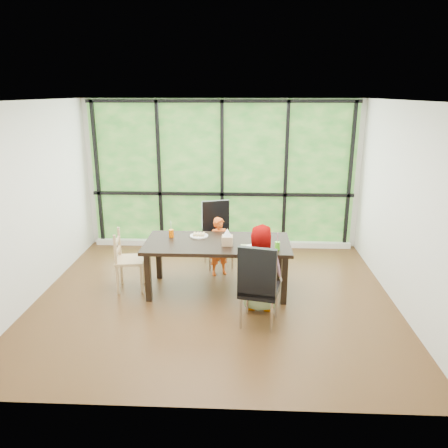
{
  "coord_description": "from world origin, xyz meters",
  "views": [
    {
      "loc": [
        0.39,
        -5.55,
        2.8
      ],
      "look_at": [
        0.13,
        0.15,
        1.05
      ],
      "focal_mm": 34.58,
      "sensor_mm": 36.0,
      "label": 1
    }
  ],
  "objects_px": {
    "plate_far": "(199,236)",
    "orange_cup": "(171,233)",
    "dining_table": "(217,266)",
    "chair_end_beech": "(130,260)",
    "plate_near": "(255,247)",
    "tissue_box": "(227,240)",
    "chair_interior_leather": "(260,284)",
    "child_toddler": "(220,246)",
    "child_older": "(261,268)",
    "green_cup": "(277,246)",
    "chair_window_leather": "(218,235)"
  },
  "relations": [
    {
      "from": "plate_far",
      "to": "chair_interior_leather",
      "type": "bearing_deg",
      "value": -53.45
    },
    {
      "from": "dining_table",
      "to": "plate_far",
      "type": "relative_size",
      "value": 7.71
    },
    {
      "from": "dining_table",
      "to": "green_cup",
      "type": "relative_size",
      "value": 18.35
    },
    {
      "from": "dining_table",
      "to": "chair_end_beech",
      "type": "xyz_separation_m",
      "value": [
        -1.28,
        -0.0,
        0.08
      ]
    },
    {
      "from": "orange_cup",
      "to": "plate_far",
      "type": "bearing_deg",
      "value": 6.96
    },
    {
      "from": "child_toddler",
      "to": "tissue_box",
      "type": "bearing_deg",
      "value": -102.27
    },
    {
      "from": "plate_far",
      "to": "tissue_box",
      "type": "distance_m",
      "value": 0.56
    },
    {
      "from": "dining_table",
      "to": "child_toddler",
      "type": "xyz_separation_m",
      "value": [
        -0.0,
        0.59,
        0.1
      ]
    },
    {
      "from": "plate_near",
      "to": "tissue_box",
      "type": "relative_size",
      "value": 1.69
    },
    {
      "from": "child_older",
      "to": "plate_far",
      "type": "distance_m",
      "value": 1.2
    },
    {
      "from": "dining_table",
      "to": "plate_near",
      "type": "xyz_separation_m",
      "value": [
        0.53,
        -0.23,
        0.38
      ]
    },
    {
      "from": "chair_interior_leather",
      "to": "orange_cup",
      "type": "bearing_deg",
      "value": -28.59
    },
    {
      "from": "tissue_box",
      "to": "child_older",
      "type": "bearing_deg",
      "value": -42.78
    },
    {
      "from": "plate_far",
      "to": "orange_cup",
      "type": "distance_m",
      "value": 0.41
    },
    {
      "from": "dining_table",
      "to": "orange_cup",
      "type": "height_order",
      "value": "orange_cup"
    },
    {
      "from": "dining_table",
      "to": "orange_cup",
      "type": "distance_m",
      "value": 0.84
    },
    {
      "from": "chair_end_beech",
      "to": "plate_far",
      "type": "distance_m",
      "value": 1.06
    },
    {
      "from": "chair_end_beech",
      "to": "chair_window_leather",
      "type": "bearing_deg",
      "value": -60.01
    },
    {
      "from": "chair_end_beech",
      "to": "child_toddler",
      "type": "height_order",
      "value": "child_toddler"
    },
    {
      "from": "dining_table",
      "to": "plate_near",
      "type": "distance_m",
      "value": 0.69
    },
    {
      "from": "dining_table",
      "to": "chair_end_beech",
      "type": "bearing_deg",
      "value": -179.85
    },
    {
      "from": "chair_end_beech",
      "to": "tissue_box",
      "type": "height_order",
      "value": "chair_end_beech"
    },
    {
      "from": "chair_interior_leather",
      "to": "plate_far",
      "type": "relative_size",
      "value": 4.02
    },
    {
      "from": "child_toddler",
      "to": "chair_end_beech",
      "type": "bearing_deg",
      "value": -179.3
    },
    {
      "from": "plate_near",
      "to": "green_cup",
      "type": "distance_m",
      "value": 0.31
    },
    {
      "from": "chair_end_beech",
      "to": "tissue_box",
      "type": "distance_m",
      "value": 1.48
    },
    {
      "from": "chair_end_beech",
      "to": "green_cup",
      "type": "height_order",
      "value": "chair_end_beech"
    },
    {
      "from": "chair_interior_leather",
      "to": "child_toddler",
      "type": "xyz_separation_m",
      "value": [
        -0.58,
        1.52,
        -0.07
      ]
    },
    {
      "from": "dining_table",
      "to": "tissue_box",
      "type": "height_order",
      "value": "tissue_box"
    },
    {
      "from": "child_older",
      "to": "green_cup",
      "type": "xyz_separation_m",
      "value": [
        0.22,
        0.27,
        0.22
      ]
    },
    {
      "from": "orange_cup",
      "to": "child_toddler",
      "type": "bearing_deg",
      "value": 30.16
    },
    {
      "from": "dining_table",
      "to": "child_toddler",
      "type": "distance_m",
      "value": 0.59
    },
    {
      "from": "dining_table",
      "to": "plate_far",
      "type": "distance_m",
      "value": 0.53
    },
    {
      "from": "dining_table",
      "to": "chair_window_leather",
      "type": "relative_size",
      "value": 1.92
    },
    {
      "from": "chair_window_leather",
      "to": "tissue_box",
      "type": "relative_size",
      "value": 7.1
    },
    {
      "from": "chair_window_leather",
      "to": "plate_near",
      "type": "bearing_deg",
      "value": -80.65
    },
    {
      "from": "dining_table",
      "to": "plate_near",
      "type": "height_order",
      "value": "plate_near"
    },
    {
      "from": "chair_interior_leather",
      "to": "orange_cup",
      "type": "relative_size",
      "value": 9.36
    },
    {
      "from": "dining_table",
      "to": "plate_near",
      "type": "bearing_deg",
      "value": -23.08
    },
    {
      "from": "child_older",
      "to": "plate_near",
      "type": "distance_m",
      "value": 0.37
    },
    {
      "from": "child_older",
      "to": "orange_cup",
      "type": "xyz_separation_m",
      "value": [
        -1.3,
        0.73,
        0.22
      ]
    },
    {
      "from": "child_older",
      "to": "tissue_box",
      "type": "xyz_separation_m",
      "value": [
        -0.46,
        0.43,
        0.23
      ]
    },
    {
      "from": "dining_table",
      "to": "plate_far",
      "type": "xyz_separation_m",
      "value": [
        -0.29,
        0.23,
        0.38
      ]
    },
    {
      "from": "plate_near",
      "to": "tissue_box",
      "type": "distance_m",
      "value": 0.4
    },
    {
      "from": "dining_table",
      "to": "chair_window_leather",
      "type": "bearing_deg",
      "value": 92.53
    },
    {
      "from": "orange_cup",
      "to": "green_cup",
      "type": "height_order",
      "value": "orange_cup"
    },
    {
      "from": "chair_window_leather",
      "to": "tissue_box",
      "type": "distance_m",
      "value": 1.1
    },
    {
      "from": "child_older",
      "to": "orange_cup",
      "type": "distance_m",
      "value": 1.51
    },
    {
      "from": "child_older",
      "to": "green_cup",
      "type": "bearing_deg",
      "value": -123.67
    },
    {
      "from": "plate_near",
      "to": "orange_cup",
      "type": "relative_size",
      "value": 2.23
    }
  ]
}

